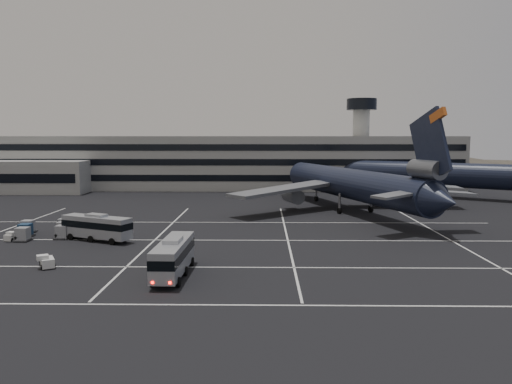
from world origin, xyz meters
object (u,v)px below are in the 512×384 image
bus_far (97,226)px  tug_a (12,237)px  trijet_main (352,184)px  bus_near (173,255)px  uld_cluster (45,229)px

bus_far → tug_a: bus_far is taller
trijet_main → bus_near: trijet_main is taller
tug_a → uld_cluster: 4.55m
bus_near → uld_cluster: bus_near is taller
uld_cluster → bus_far: bearing=-21.4°
tug_a → trijet_main: bearing=40.4°
bus_far → trijet_main: bearing=-31.2°
bus_far → uld_cluster: size_ratio=1.04×
bus_far → tug_a: (-11.44, -0.15, -1.41)m
bus_near → tug_a: (-24.74, 16.45, -1.53)m
bus_near → tug_a: bus_near is taller
bus_far → tug_a: bearing=115.2°
bus_near → uld_cluster: bearing=138.9°
uld_cluster → trijet_main: bearing=26.1°
tug_a → bus_near: bearing=-21.2°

